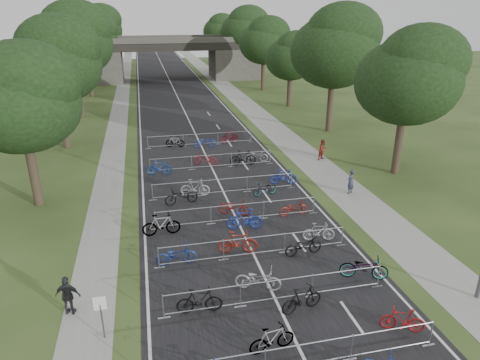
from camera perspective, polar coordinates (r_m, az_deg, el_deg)
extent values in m
cube|color=black|center=(61.47, -8.41, 11.06)|extent=(11.00, 140.00, 0.01)
cube|color=gray|center=(62.60, -0.95, 11.48)|extent=(3.00, 140.00, 0.01)
cube|color=gray|center=(61.36, -15.51, 10.49)|extent=(2.00, 140.00, 0.01)
cube|color=silver|center=(61.47, -8.41, 11.06)|extent=(0.12, 140.00, 0.00)
cube|color=#42403A|center=(76.06, -18.48, 14.16)|extent=(8.00, 8.00, 5.00)
cube|color=#42403A|center=(77.47, -0.73, 15.35)|extent=(8.00, 8.00, 5.00)
cube|color=black|center=(75.61, -9.70, 17.26)|extent=(30.00, 8.00, 1.20)
cube|color=#42403A|center=(71.76, -9.53, 17.84)|extent=(30.00, 0.40, 0.90)
cube|color=#42403A|center=(79.33, -9.94, 18.17)|extent=(30.00, 0.40, 0.90)
cylinder|color=#4C4C51|center=(17.05, -17.87, -17.51)|extent=(0.06, 0.06, 1.50)
cube|color=white|center=(16.56, -18.20, -15.35)|extent=(0.45, 0.04, 0.55)
cylinder|color=#33261C|center=(28.62, -25.82, 0.91)|extent=(0.56, 0.56, 4.20)
ellipsoid|color=black|center=(27.58, -27.22, 8.91)|extent=(6.72, 6.72, 5.51)
sphere|color=black|center=(26.74, -26.70, 11.62)|extent=(5.38, 5.38, 5.38)
sphere|color=black|center=(28.34, -27.69, 7.36)|extent=(4.37, 4.37, 4.37)
cylinder|color=#33261C|center=(32.93, 20.36, 4.55)|extent=(0.56, 0.56, 4.48)
ellipsoid|color=black|center=(32.00, 21.40, 12.06)|extent=(7.17, 7.17, 5.88)
sphere|color=black|center=(31.76, 23.20, 14.38)|extent=(5.73, 5.73, 5.73)
sphere|color=black|center=(32.29, 19.95, 10.70)|extent=(4.66, 4.66, 4.66)
cylinder|color=#33261C|center=(39.86, -22.51, 7.28)|extent=(0.56, 0.56, 4.72)
ellipsoid|color=black|center=(39.08, -23.51, 13.84)|extent=(7.56, 7.56, 6.20)
sphere|color=black|center=(38.35, -23.07, 16.07)|extent=(6.05, 6.05, 6.05)
sphere|color=black|center=(39.77, -23.90, 12.50)|extent=(4.91, 4.91, 4.91)
cylinder|color=#33261C|center=(43.04, 11.90, 9.71)|extent=(0.56, 0.56, 5.11)
ellipsoid|color=black|center=(42.31, 12.45, 16.34)|extent=(8.18, 8.18, 6.70)
sphere|color=black|center=(42.01, 13.71, 18.45)|extent=(6.54, 6.54, 6.54)
sphere|color=black|center=(42.66, 11.41, 15.08)|extent=(5.31, 5.31, 5.31)
cylinder|color=#33261C|center=(51.44, -20.64, 10.81)|extent=(0.56, 0.56, 5.25)
ellipsoid|color=black|center=(50.83, -21.43, 16.48)|extent=(8.40, 8.40, 6.89)
sphere|color=black|center=(50.17, -21.07, 18.42)|extent=(6.72, 6.72, 6.72)
sphere|color=black|center=(51.47, -21.76, 15.31)|extent=(5.46, 5.46, 5.46)
cylinder|color=#33261C|center=(54.09, 6.59, 11.76)|extent=(0.56, 0.56, 3.85)
ellipsoid|color=black|center=(53.57, 6.77, 15.74)|extent=(6.16, 6.16, 5.05)
sphere|color=black|center=(53.19, 7.65, 16.99)|extent=(4.93, 4.93, 4.93)
sphere|color=black|center=(53.96, 6.03, 14.99)|extent=(4.00, 4.00, 4.00)
cylinder|color=#33261C|center=(63.29, -19.34, 12.33)|extent=(0.56, 0.56, 4.20)
ellipsoid|color=black|center=(62.82, -19.82, 16.02)|extent=(6.72, 6.72, 5.51)
sphere|color=black|center=(62.17, -19.46, 17.26)|extent=(5.38, 5.38, 5.38)
sphere|color=black|center=(63.45, -20.14, 15.26)|extent=(4.37, 4.37, 4.37)
cylinder|color=#33261C|center=(65.35, 3.08, 13.88)|extent=(0.56, 0.56, 4.48)
ellipsoid|color=black|center=(64.89, 3.16, 17.72)|extent=(7.17, 7.17, 5.88)
sphere|color=black|center=(64.49, 3.86, 18.96)|extent=(5.73, 5.73, 5.73)
sphere|color=black|center=(65.30, 2.58, 16.97)|extent=(4.66, 4.66, 4.66)
cylinder|color=#33261C|center=(75.09, -18.52, 13.96)|extent=(0.56, 0.56, 4.72)
ellipsoid|color=black|center=(74.68, -18.96, 17.46)|extent=(7.56, 7.56, 6.20)
sphere|color=black|center=(74.06, -18.66, 18.65)|extent=(6.05, 6.05, 6.05)
sphere|color=black|center=(75.29, -19.23, 16.73)|extent=(4.91, 4.91, 4.91)
cylinder|color=#33261C|center=(76.83, 0.57, 15.34)|extent=(0.56, 0.56, 5.11)
ellipsoid|color=black|center=(76.42, 0.58, 19.07)|extent=(8.18, 8.18, 6.70)
sphere|color=black|center=(76.02, 1.15, 20.28)|extent=(6.54, 6.54, 6.54)
sphere|color=black|center=(76.85, 0.11, 18.32)|extent=(5.31, 5.31, 5.31)
cylinder|color=#33261C|center=(86.95, -17.92, 15.14)|extent=(0.56, 0.56, 5.25)
ellipsoid|color=black|center=(86.59, -18.33, 18.51)|extent=(8.40, 8.40, 6.89)
sphere|color=black|center=(85.99, -18.07, 19.65)|extent=(6.72, 6.72, 6.72)
sphere|color=black|center=(87.17, -18.56, 17.80)|extent=(5.46, 5.46, 5.46)
cylinder|color=#33261C|center=(88.54, -1.30, 15.79)|extent=(0.56, 0.56, 3.85)
ellipsoid|color=black|center=(88.22, -1.32, 18.22)|extent=(6.16, 6.16, 5.05)
sphere|color=black|center=(87.79, -0.86, 19.01)|extent=(4.93, 4.93, 4.93)
sphere|color=black|center=(88.67, -1.72, 17.74)|extent=(4.00, 4.00, 4.00)
cylinder|color=#33261C|center=(98.91, -17.40, 15.59)|extent=(0.56, 0.56, 4.20)
ellipsoid|color=black|center=(98.61, -17.68, 17.95)|extent=(6.72, 6.72, 5.51)
sphere|color=black|center=(98.02, -17.43, 18.75)|extent=(5.38, 5.38, 5.38)
sphere|color=black|center=(99.19, -17.90, 17.46)|extent=(4.37, 4.37, 4.37)
cylinder|color=#33261C|center=(100.24, -2.75, 16.66)|extent=(0.56, 0.56, 4.48)
ellipsoid|color=black|center=(99.94, -2.80, 19.17)|extent=(7.17, 7.17, 5.88)
sphere|color=black|center=(99.50, -2.40, 19.99)|extent=(5.73, 5.73, 5.73)
sphere|color=black|center=(100.39, -3.14, 18.66)|extent=(4.66, 4.66, 4.66)
cylinder|color=#A7AAAF|center=(15.22, 9.34, -20.68)|extent=(9.20, 0.04, 0.04)
cylinder|color=#A7AAAF|center=(16.09, 14.65, -20.79)|extent=(0.05, 0.05, 1.10)
cube|color=#A7AAAF|center=(16.45, 14.46, -22.17)|extent=(0.50, 0.08, 0.03)
cylinder|color=#A7AAAF|center=(17.51, 24.10, -18.16)|extent=(0.05, 0.05, 1.10)
cube|color=#A7AAAF|center=(17.84, 23.83, -19.49)|extent=(0.50, 0.08, 0.03)
cylinder|color=#A7AAAF|center=(17.84, 4.98, -13.18)|extent=(9.20, 0.04, 0.04)
cylinder|color=#A7AAAF|center=(18.36, 4.89, -15.41)|extent=(9.20, 0.04, 0.04)
cylinder|color=#A7AAAF|center=(17.51, -10.20, -16.30)|extent=(0.05, 0.05, 1.10)
cube|color=#A7AAAF|center=(17.84, -10.08, -17.65)|extent=(0.50, 0.08, 0.03)
cylinder|color=#A7AAAF|center=(17.80, 0.04, -15.18)|extent=(0.05, 0.05, 1.10)
cube|color=#A7AAAF|center=(18.13, 0.04, -16.53)|extent=(0.50, 0.08, 0.03)
cylinder|color=#A7AAAF|center=(18.59, 9.57, -13.71)|extent=(0.05, 0.05, 1.10)
cube|color=#A7AAAF|center=(18.91, 9.47, -15.03)|extent=(0.50, 0.08, 0.03)
cylinder|color=#A7AAAF|center=(19.83, 18.00, -12.08)|extent=(0.05, 0.05, 1.10)
cube|color=#A7AAAF|center=(20.13, 17.82, -13.35)|extent=(0.50, 0.08, 0.03)
cylinder|color=#A7AAAF|center=(20.76, 1.97, -7.65)|extent=(9.20, 0.04, 0.04)
cylinder|color=#A7AAAF|center=(21.20, 1.94, -9.69)|extent=(9.20, 0.04, 0.04)
cylinder|color=#A7AAAF|center=(20.48, -10.80, -10.15)|extent=(0.05, 0.05, 1.10)
cube|color=#A7AAAF|center=(20.76, -10.70, -11.40)|extent=(0.50, 0.08, 0.03)
cylinder|color=#A7AAAF|center=(20.72, -2.21, -9.31)|extent=(0.05, 0.05, 1.10)
cube|color=#A7AAAF|center=(21.00, -2.19, -10.56)|extent=(0.50, 0.08, 0.03)
cylinder|color=#A7AAAF|center=(21.41, 5.97, -8.32)|extent=(0.05, 0.05, 1.10)
cube|color=#A7AAAF|center=(21.68, 5.91, -9.55)|extent=(0.50, 0.08, 0.03)
cylinder|color=#A7AAAF|center=(22.49, 13.45, -7.27)|extent=(0.05, 0.05, 1.10)
cube|color=#A7AAAF|center=(22.75, 13.34, -8.45)|extent=(0.50, 0.08, 0.03)
cylinder|color=#A7AAAF|center=(24.04, -0.33, -3.30)|extent=(9.20, 0.04, 0.04)
cylinder|color=#A7AAAF|center=(24.43, -0.33, -5.15)|extent=(9.20, 0.04, 0.04)
cylinder|color=#A7AAAF|center=(23.80, -11.25, -5.37)|extent=(0.05, 0.05, 1.10)
cube|color=#A7AAAF|center=(24.05, -11.16, -6.51)|extent=(0.50, 0.08, 0.03)
cylinder|color=#A7AAAF|center=(24.01, -3.92, -4.72)|extent=(0.05, 0.05, 1.10)
cube|color=#A7AAAF|center=(24.25, -3.88, -5.85)|extent=(0.50, 0.08, 0.03)
cylinder|color=#A7AAAF|center=(24.60, 3.17, -4.01)|extent=(0.05, 0.05, 1.10)
cube|color=#A7AAAF|center=(24.84, 3.14, -5.12)|extent=(0.50, 0.08, 0.03)
cylinder|color=#A7AAAF|center=(25.56, 9.81, -3.29)|extent=(0.05, 0.05, 1.10)
cube|color=#A7AAAF|center=(25.78, 9.73, -4.37)|extent=(0.50, 0.08, 0.03)
cylinder|color=#A7AAAF|center=(27.64, -2.13, 0.14)|extent=(9.20, 0.04, 0.04)
cylinder|color=#A7AAAF|center=(27.98, -2.11, -1.52)|extent=(9.20, 0.04, 0.04)
cylinder|color=#A7AAAF|center=(27.43, -11.60, -1.62)|extent=(0.05, 0.05, 1.10)
cube|color=#A7AAAF|center=(27.64, -11.52, -2.64)|extent=(0.50, 0.08, 0.03)
cylinder|color=#A7AAAF|center=(27.61, -5.25, -1.09)|extent=(0.05, 0.05, 1.10)
cube|color=#A7AAAF|center=(27.83, -5.21, -2.10)|extent=(0.50, 0.08, 0.03)
cylinder|color=#A7AAAF|center=(28.13, 0.95, -0.55)|extent=(0.05, 0.05, 1.10)
cube|color=#A7AAAF|center=(28.34, 0.94, -1.55)|extent=(0.50, 0.08, 0.03)
cylinder|color=#A7AAAF|center=(28.97, 6.85, -0.03)|extent=(0.05, 0.05, 1.10)
cube|color=#A7AAAF|center=(29.17, 6.80, -1.01)|extent=(0.50, 0.08, 0.03)
cylinder|color=#A7AAAF|center=(32.27, -3.81, 3.34)|extent=(9.20, 0.04, 0.04)
cylinder|color=#A7AAAF|center=(32.56, -3.78, 1.89)|extent=(9.20, 0.04, 0.04)
cylinder|color=#A7AAAF|center=(32.09, -11.92, 1.85)|extent=(0.05, 0.05, 1.10)
cube|color=#A7AAAF|center=(32.27, -11.85, 0.96)|extent=(0.50, 0.08, 0.03)
cylinder|color=#A7AAAF|center=(32.25, -6.48, 2.29)|extent=(0.05, 0.05, 1.10)
cube|color=#A7AAAF|center=(32.43, -6.44, 1.40)|extent=(0.50, 0.08, 0.03)
cylinder|color=#A7AAAF|center=(32.69, -1.14, 2.71)|extent=(0.05, 0.05, 1.10)
cube|color=#A7AAAF|center=(32.87, -1.13, 1.83)|extent=(0.50, 0.08, 0.03)
cylinder|color=#A7AAAF|center=(33.42, 4.02, 3.09)|extent=(0.05, 0.05, 1.10)
cube|color=#A7AAAF|center=(33.59, 4.00, 2.22)|extent=(0.50, 0.08, 0.03)
cylinder|color=#A7AAAF|center=(37.96, -5.29, 6.14)|extent=(9.20, 0.04, 0.04)
cylinder|color=#A7AAAF|center=(38.20, -5.24, 4.88)|extent=(9.20, 0.04, 0.04)
cylinder|color=#A7AAAF|center=(37.80, -12.21, 4.88)|extent=(0.05, 0.05, 1.10)
cube|color=#A7AAAF|center=(37.96, -12.14, 4.10)|extent=(0.50, 0.08, 0.03)
cylinder|color=#A7AAAF|center=(37.93, -7.57, 5.24)|extent=(0.05, 0.05, 1.10)
cube|color=#A7AAAF|center=(38.09, -7.53, 4.47)|extent=(0.50, 0.08, 0.03)
cylinder|color=#A7AAAF|center=(38.31, -2.98, 5.57)|extent=(0.05, 0.05, 1.10)
cube|color=#A7AAAF|center=(38.47, -2.97, 4.81)|extent=(0.50, 0.08, 0.03)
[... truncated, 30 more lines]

